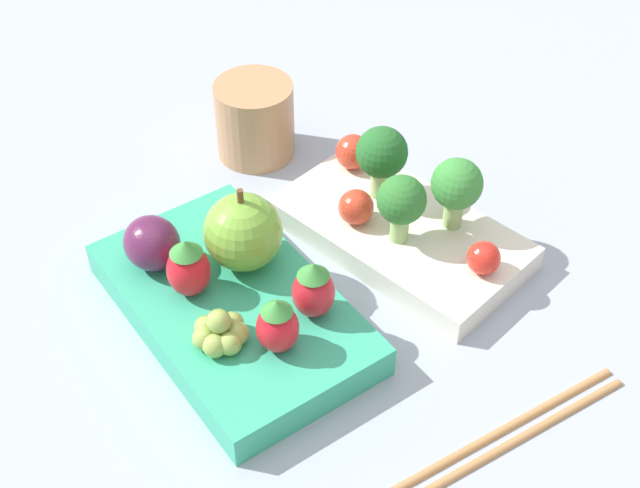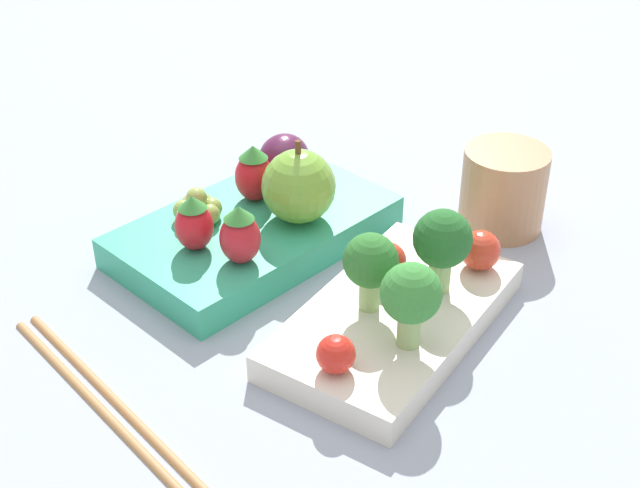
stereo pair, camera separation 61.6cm
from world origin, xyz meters
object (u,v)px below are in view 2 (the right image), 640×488
broccoli_floret_0 (411,296)px  grape_cluster (198,209)px  cherry_tomato_1 (387,261)px  strawberry_1 (240,235)px  strawberry_0 (254,174)px  apple (299,186)px  broccoli_floret_1 (371,263)px  strawberry_2 (194,223)px  bento_box_savoury (395,319)px  chopsticks_pair (108,403)px  cherry_tomato_2 (480,250)px  bento_box_fruit (254,231)px  cherry_tomato_0 (336,354)px  plum (284,157)px  broccoli_floret_2 (442,242)px  drinking_cup (503,189)px

broccoli_floret_0 → grape_cluster: broccoli_floret_0 is taller
cherry_tomato_1 → strawberry_1: strawberry_1 is taller
strawberry_0 → grape_cluster: (0.05, -0.01, -0.01)m
strawberry_0 → apple: bearing=92.3°
broccoli_floret_1 → strawberry_2: bearing=-75.4°
bento_box_savoury → chopsticks_pair: bearing=-25.1°
grape_cluster → chopsticks_pair: bearing=30.8°
bento_box_savoury → cherry_tomato_2: cherry_tomato_2 is taller
broccoli_floret_1 → chopsticks_pair: bearing=-23.1°
grape_cluster → bento_box_fruit: bearing=137.5°
cherry_tomato_0 → chopsticks_pair: (0.10, -0.09, -0.03)m
bento_box_fruit → cherry_tomato_2: size_ratio=7.40×
broccoli_floret_1 → strawberry_0: 0.15m
bento_box_savoury → plum: 0.18m
grape_cluster → bento_box_savoury: bearing=96.9°
cherry_tomato_1 → apple: size_ratio=0.41×
strawberry_1 → chopsticks_pair: strawberry_1 is taller
cherry_tomato_0 → apple: size_ratio=0.37×
bento_box_fruit → broccoli_floret_2: bearing=99.3°
broccoli_floret_0 → strawberry_0: broccoli_floret_0 is taller
broccoli_floret_2 → chopsticks_pair: broccoli_floret_2 is taller
cherry_tomato_1 → strawberry_2: bearing=-60.1°
broccoli_floret_1 → bento_box_fruit: bearing=-99.5°
strawberry_2 → drinking_cup: 0.23m
cherry_tomato_0 → grape_cluster: 0.19m
strawberry_0 → strawberry_2: strawberry_0 is taller
broccoli_floret_2 → strawberry_2: (0.08, -0.15, -0.01)m
bento_box_savoury → cherry_tomato_0: bearing=9.4°
apple → chopsticks_pair: (0.20, 0.04, -0.05)m
broccoli_floret_0 → drinking_cup: broccoli_floret_0 is taller
strawberry_2 → grape_cluster: (-0.03, -0.03, -0.01)m
cherry_tomato_0 → cherry_tomato_1: size_ratio=0.90×
cherry_tomato_0 → strawberry_2: size_ratio=0.57×
cherry_tomato_0 → broccoli_floret_1: bearing=-157.8°
cherry_tomato_0 → strawberry_0: bearing=-120.4°
bento_box_savoury → grape_cluster: 0.17m
bento_box_fruit → cherry_tomato_2: (-0.06, 0.15, 0.02)m
strawberry_0 → strawberry_1: (0.06, 0.05, -0.00)m
plum → grape_cluster: (0.09, -0.00, -0.01)m
strawberry_0 → drinking_cup: bearing=132.6°
strawberry_2 → drinking_cup: bearing=149.3°
broccoli_floret_1 → drinking_cup: size_ratio=0.83×
apple → grape_cluster: size_ratio=1.75×
cherry_tomato_0 → cherry_tomato_2: cherry_tomato_2 is taller
strawberry_1 → cherry_tomato_0: bearing=73.0°
cherry_tomato_1 → plum: size_ratio=0.64×
cherry_tomato_0 → plum: bearing=-128.0°
bento_box_savoury → broccoli_floret_2: bearing=165.7°
bento_box_fruit → cherry_tomato_0: cherry_tomato_0 is taller
drinking_cup → bento_box_savoury: bearing=7.7°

